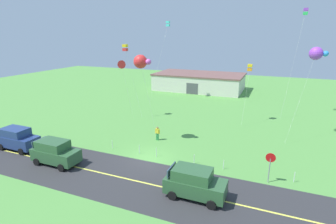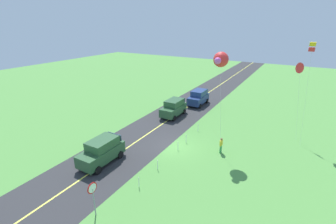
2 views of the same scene
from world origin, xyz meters
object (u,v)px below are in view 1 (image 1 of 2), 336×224
object	(u,v)px
person_adult_near	(157,133)
warehouse_distant	(199,82)
kite_red_low	(141,62)
kite_blue_mid	(317,53)
kite_green_far	(125,48)
car_suv_foreground	(194,183)
kite_yellow_high	(121,65)
kite_cyan_top	(250,68)
car_parked_west_far	(17,138)
kite_pink_drift	(168,24)
car_parked_west_near	(55,152)
kite_orange_near	(306,12)
stop_sign	(270,162)

from	to	relation	value
person_adult_near	warehouse_distant	size ratio (longest dim) A/B	0.09
kite_red_low	kite_blue_mid	xyz separation A→B (m)	(16.60, 8.65, 0.70)
kite_blue_mid	kite_green_far	bearing A→B (deg)	-176.09
car_suv_foreground	kite_yellow_high	xyz separation A→B (m)	(-14.65, 14.17, 6.43)
car_suv_foreground	kite_cyan_top	world-z (taller)	kite_cyan_top
person_adult_near	kite_cyan_top	bearing A→B (deg)	-140.67
car_parked_west_far	kite_blue_mid	distance (m)	32.74
person_adult_near	warehouse_distant	distance (m)	29.59
kite_blue_mid	warehouse_distant	world-z (taller)	kite_blue_mid
person_adult_near	kite_green_far	bearing A→B (deg)	-51.68
kite_yellow_high	kite_pink_drift	bearing A→B (deg)	85.00
kite_yellow_high	kite_green_far	xyz separation A→B (m)	(0.28, 0.66, 2.16)
car_parked_west_near	kite_blue_mid	bearing A→B (deg)	36.90
kite_pink_drift	kite_orange_near	world-z (taller)	kite_orange_near
person_adult_near	car_parked_west_far	bearing A→B (deg)	19.21
kite_cyan_top	warehouse_distant	bearing A→B (deg)	122.49
stop_sign	kite_pink_drift	xyz separation A→B (m)	(-18.41, 23.36, 11.35)
car_parked_west_far	car_suv_foreground	bearing A→B (deg)	-3.49
car_parked_west_far	car_parked_west_near	bearing A→B (deg)	-9.70
kite_green_far	kite_cyan_top	bearing A→B (deg)	16.33
kite_blue_mid	car_parked_west_near	bearing A→B (deg)	-143.10
car_parked_west_near	kite_green_far	xyz separation A→B (m)	(-1.08, 14.70, 8.59)
kite_blue_mid	kite_green_far	xyz separation A→B (m)	(-22.73, -1.55, 0.23)
kite_blue_mid	kite_orange_near	size ratio (longest dim) A/B	0.69
kite_pink_drift	kite_blue_mid	bearing A→B (deg)	-27.05
car_parked_west_near	kite_orange_near	size ratio (longest dim) A/B	0.30
person_adult_near	kite_orange_near	world-z (taller)	kite_orange_near
kite_yellow_high	kite_green_far	distance (m)	2.27
car_suv_foreground	person_adult_near	bearing A→B (deg)	128.43
car_parked_west_near	kite_yellow_high	xyz separation A→B (m)	(-1.36, 14.04, 6.43)
kite_pink_drift	kite_orange_near	xyz separation A→B (m)	(20.77, -2.26, 1.19)
person_adult_near	kite_cyan_top	distance (m)	14.97
kite_pink_drift	kite_cyan_top	size ratio (longest dim) A/B	1.75
kite_red_low	kite_green_far	bearing A→B (deg)	130.81
kite_blue_mid	person_adult_near	bearing A→B (deg)	-153.81
person_adult_near	warehouse_distant	world-z (taller)	warehouse_distant
kite_red_low	kite_orange_near	size ratio (longest dim) A/B	0.64
car_suv_foreground	kite_cyan_top	distance (m)	20.44
car_suv_foreground	kite_yellow_high	bearing A→B (deg)	135.95
car_parked_west_far	kite_pink_drift	world-z (taller)	kite_pink_drift
person_adult_near	car_parked_west_near	bearing A→B (deg)	41.68
car_suv_foreground	car_parked_west_near	xyz separation A→B (m)	(-13.29, 0.14, 0.00)
kite_green_far	kite_cyan_top	distance (m)	16.54
car_parked_west_far	kite_red_low	xyz separation A→B (m)	(11.16, 6.56, 7.65)
kite_blue_mid	car_parked_west_far	bearing A→B (deg)	-151.28
kite_orange_near	kite_cyan_top	bearing A→B (deg)	-135.53
kite_red_low	kite_green_far	distance (m)	9.42
kite_cyan_top	warehouse_distant	xyz separation A→B (m)	(-11.94, 18.75, -5.58)
car_suv_foreground	kite_orange_near	world-z (taller)	kite_orange_near
person_adult_near	kite_blue_mid	bearing A→B (deg)	-166.28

